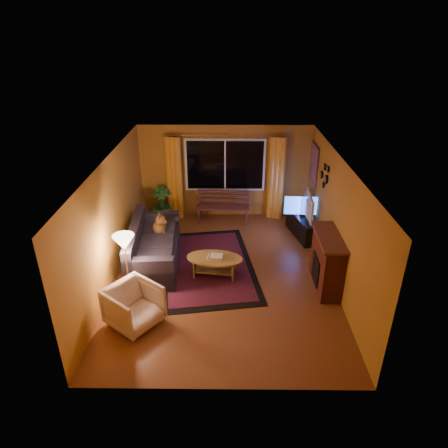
{
  "coord_description": "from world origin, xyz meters",
  "views": [
    {
      "loc": [
        0.08,
        -7.13,
        4.78
      ],
      "look_at": [
        0.0,
        0.3,
        1.05
      ],
      "focal_mm": 32.0,
      "sensor_mm": 36.0,
      "label": 1
    }
  ],
  "objects_px": {
    "sofa": "(154,244)",
    "floor_lamp": "(127,267)",
    "bench": "(223,214)",
    "armchair": "(134,304)",
    "tv_console": "(303,226)",
    "coffee_table": "(215,266)"
  },
  "relations": [
    {
      "from": "tv_console",
      "to": "bench",
      "type": "bearing_deg",
      "value": 145.52
    },
    {
      "from": "floor_lamp",
      "to": "sofa",
      "type": "bearing_deg",
      "value": 76.83
    },
    {
      "from": "tv_console",
      "to": "coffee_table",
      "type": "bearing_deg",
      "value": -153.73
    },
    {
      "from": "sofa",
      "to": "bench",
      "type": "bearing_deg",
      "value": 51.12
    },
    {
      "from": "armchair",
      "to": "tv_console",
      "type": "xyz_separation_m",
      "value": [
        3.52,
        3.35,
        -0.15
      ]
    },
    {
      "from": "armchair",
      "to": "coffee_table",
      "type": "xyz_separation_m",
      "value": [
        1.36,
        1.56,
        -0.2
      ]
    },
    {
      "from": "sofa",
      "to": "coffee_table",
      "type": "xyz_separation_m",
      "value": [
        1.34,
        -0.47,
        -0.25
      ]
    },
    {
      "from": "coffee_table",
      "to": "tv_console",
      "type": "xyz_separation_m",
      "value": [
        2.16,
        1.79,
        0.05
      ]
    },
    {
      "from": "floor_lamp",
      "to": "coffee_table",
      "type": "xyz_separation_m",
      "value": [
        1.63,
        0.77,
        -0.46
      ]
    },
    {
      "from": "coffee_table",
      "to": "tv_console",
      "type": "height_order",
      "value": "tv_console"
    },
    {
      "from": "bench",
      "to": "coffee_table",
      "type": "xyz_separation_m",
      "value": [
        -0.13,
        -2.57,
        0.0
      ]
    },
    {
      "from": "coffee_table",
      "to": "armchair",
      "type": "bearing_deg",
      "value": -131.13
    },
    {
      "from": "sofa",
      "to": "coffee_table",
      "type": "relative_size",
      "value": 1.96
    },
    {
      "from": "sofa",
      "to": "tv_console",
      "type": "height_order",
      "value": "sofa"
    },
    {
      "from": "floor_lamp",
      "to": "bench",
      "type": "bearing_deg",
      "value": 62.23
    },
    {
      "from": "sofa",
      "to": "armchair",
      "type": "distance_m",
      "value": 2.03
    },
    {
      "from": "sofa",
      "to": "armchair",
      "type": "relative_size",
      "value": 2.76
    },
    {
      "from": "coffee_table",
      "to": "tv_console",
      "type": "relative_size",
      "value": 0.93
    },
    {
      "from": "bench",
      "to": "floor_lamp",
      "type": "height_order",
      "value": "floor_lamp"
    },
    {
      "from": "bench",
      "to": "armchair",
      "type": "distance_m",
      "value": 4.4
    },
    {
      "from": "sofa",
      "to": "floor_lamp",
      "type": "height_order",
      "value": "floor_lamp"
    },
    {
      "from": "sofa",
      "to": "floor_lamp",
      "type": "xyz_separation_m",
      "value": [
        -0.29,
        -1.24,
        0.2
      ]
    }
  ]
}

